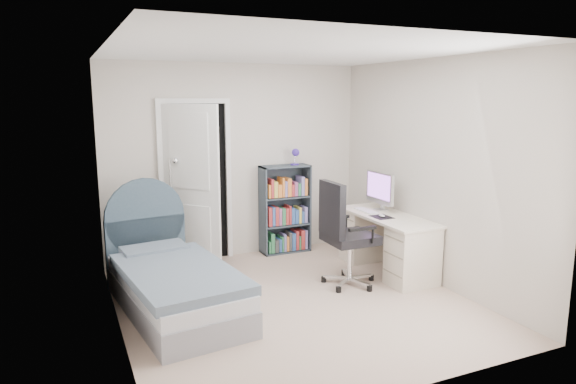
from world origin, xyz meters
name	(u,v)px	position (x,y,z in m)	size (l,w,h in m)	color
room_shell	(294,182)	(0.00, 0.00, 1.25)	(3.50, 3.70, 2.60)	tan
door	(192,184)	(-0.64, 1.58, 1.03)	(0.92, 0.64, 2.06)	black
bed	(173,283)	(-1.16, 0.34, 0.27)	(1.14, 2.04, 1.20)	gray
nightstand	(163,247)	(-1.07, 1.34, 0.36)	(0.37, 0.37, 0.55)	tan
floor_lamp	(174,224)	(-0.88, 1.59, 0.56)	(0.20, 0.20, 1.37)	silver
bookcase	(285,212)	(0.63, 1.66, 0.54)	(0.66, 0.28, 1.41)	#38434C
desk	(386,240)	(1.42, 0.43, 0.38)	(0.57, 1.42, 1.17)	beige
office_chair	(343,229)	(0.69, 0.22, 0.65)	(0.60, 0.61, 1.18)	silver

